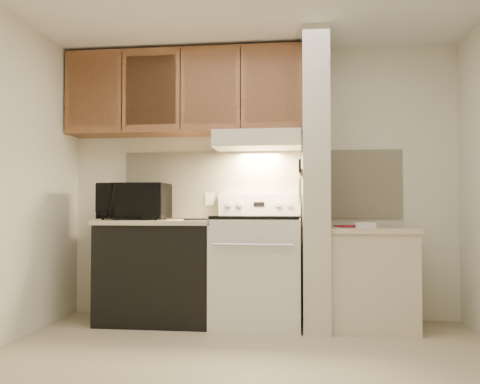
# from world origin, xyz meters

# --- Properties ---
(floor) EXTENTS (3.60, 3.60, 0.00)m
(floor) POSITION_xyz_m (0.00, 0.00, 0.00)
(floor) COLOR #BFB28D
(floor) RESTS_ON ground
(wall_back) EXTENTS (3.60, 2.50, 0.02)m
(wall_back) POSITION_xyz_m (0.00, 1.50, 1.25)
(wall_back) COLOR silver
(wall_back) RESTS_ON floor
(backsplash) EXTENTS (2.60, 0.02, 0.63)m
(backsplash) POSITION_xyz_m (0.00, 1.49, 1.24)
(backsplash) COLOR #F6EEC7
(backsplash) RESTS_ON wall_back
(range_body) EXTENTS (0.76, 0.65, 0.92)m
(range_body) POSITION_xyz_m (0.00, 1.16, 0.46)
(range_body) COLOR silver
(range_body) RESTS_ON floor
(oven_window) EXTENTS (0.50, 0.01, 0.30)m
(oven_window) POSITION_xyz_m (0.00, 0.84, 0.50)
(oven_window) COLOR black
(oven_window) RESTS_ON range_body
(oven_handle) EXTENTS (0.65, 0.02, 0.02)m
(oven_handle) POSITION_xyz_m (0.00, 0.80, 0.72)
(oven_handle) COLOR silver
(oven_handle) RESTS_ON range_body
(cooktop) EXTENTS (0.74, 0.64, 0.03)m
(cooktop) POSITION_xyz_m (0.00, 1.16, 0.94)
(cooktop) COLOR black
(cooktop) RESTS_ON range_body
(range_backguard) EXTENTS (0.76, 0.08, 0.20)m
(range_backguard) POSITION_xyz_m (0.00, 1.44, 1.05)
(range_backguard) COLOR silver
(range_backguard) RESTS_ON range_body
(range_display) EXTENTS (0.10, 0.01, 0.04)m
(range_display) POSITION_xyz_m (0.00, 1.40, 1.05)
(range_display) COLOR black
(range_display) RESTS_ON range_backguard
(range_knob_left_outer) EXTENTS (0.05, 0.02, 0.05)m
(range_knob_left_outer) POSITION_xyz_m (-0.28, 1.40, 1.05)
(range_knob_left_outer) COLOR silver
(range_knob_left_outer) RESTS_ON range_backguard
(range_knob_left_inner) EXTENTS (0.05, 0.02, 0.05)m
(range_knob_left_inner) POSITION_xyz_m (-0.18, 1.40, 1.05)
(range_knob_left_inner) COLOR silver
(range_knob_left_inner) RESTS_ON range_backguard
(range_knob_right_inner) EXTENTS (0.05, 0.02, 0.05)m
(range_knob_right_inner) POSITION_xyz_m (0.18, 1.40, 1.05)
(range_knob_right_inner) COLOR silver
(range_knob_right_inner) RESTS_ON range_backguard
(range_knob_right_outer) EXTENTS (0.05, 0.02, 0.05)m
(range_knob_right_outer) POSITION_xyz_m (0.28, 1.40, 1.05)
(range_knob_right_outer) COLOR silver
(range_knob_right_outer) RESTS_ON range_backguard
(dishwasher_front) EXTENTS (1.00, 0.63, 0.87)m
(dishwasher_front) POSITION_xyz_m (-0.88, 1.17, 0.43)
(dishwasher_front) COLOR black
(dishwasher_front) RESTS_ON floor
(left_countertop) EXTENTS (1.04, 0.67, 0.04)m
(left_countertop) POSITION_xyz_m (-0.88, 1.17, 0.89)
(left_countertop) COLOR beige
(left_countertop) RESTS_ON dishwasher_front
(spoon_rest) EXTENTS (0.26, 0.12, 0.02)m
(spoon_rest) POSITION_xyz_m (-0.48, 0.97, 0.92)
(spoon_rest) COLOR black
(spoon_rest) RESTS_ON left_countertop
(teal_jar) EXTENTS (0.11, 0.11, 0.10)m
(teal_jar) POSITION_xyz_m (-1.11, 1.39, 0.96)
(teal_jar) COLOR #206F5B
(teal_jar) RESTS_ON left_countertop
(outlet) EXTENTS (0.08, 0.01, 0.12)m
(outlet) POSITION_xyz_m (-0.48, 1.48, 1.10)
(outlet) COLOR beige
(outlet) RESTS_ON backsplash
(microwave) EXTENTS (0.59, 0.41, 0.33)m
(microwave) POSITION_xyz_m (-1.10, 1.15, 1.07)
(microwave) COLOR black
(microwave) RESTS_ON left_countertop
(partition_pillar) EXTENTS (0.22, 0.70, 2.50)m
(partition_pillar) POSITION_xyz_m (0.51, 1.15, 1.25)
(partition_pillar) COLOR beige
(partition_pillar) RESTS_ON floor
(pillar_trim) EXTENTS (0.01, 0.70, 0.04)m
(pillar_trim) POSITION_xyz_m (0.39, 1.15, 1.30)
(pillar_trim) COLOR brown
(pillar_trim) RESTS_ON partition_pillar
(knife_strip) EXTENTS (0.02, 0.42, 0.04)m
(knife_strip) POSITION_xyz_m (0.39, 1.10, 1.32)
(knife_strip) COLOR black
(knife_strip) RESTS_ON partition_pillar
(knife_blade_a) EXTENTS (0.01, 0.03, 0.16)m
(knife_blade_a) POSITION_xyz_m (0.38, 0.95, 1.22)
(knife_blade_a) COLOR silver
(knife_blade_a) RESTS_ON knife_strip
(knife_handle_a) EXTENTS (0.02, 0.02, 0.10)m
(knife_handle_a) POSITION_xyz_m (0.38, 0.93, 1.37)
(knife_handle_a) COLOR black
(knife_handle_a) RESTS_ON knife_strip
(knife_blade_b) EXTENTS (0.01, 0.04, 0.18)m
(knife_blade_b) POSITION_xyz_m (0.38, 1.01, 1.21)
(knife_blade_b) COLOR silver
(knife_blade_b) RESTS_ON knife_strip
(knife_handle_b) EXTENTS (0.02, 0.02, 0.10)m
(knife_handle_b) POSITION_xyz_m (0.38, 1.02, 1.37)
(knife_handle_b) COLOR black
(knife_handle_b) RESTS_ON knife_strip
(knife_blade_c) EXTENTS (0.01, 0.04, 0.20)m
(knife_blade_c) POSITION_xyz_m (0.38, 1.09, 1.20)
(knife_blade_c) COLOR silver
(knife_blade_c) RESTS_ON knife_strip
(knife_handle_c) EXTENTS (0.02, 0.02, 0.10)m
(knife_handle_c) POSITION_xyz_m (0.38, 1.09, 1.37)
(knife_handle_c) COLOR black
(knife_handle_c) RESTS_ON knife_strip
(knife_blade_d) EXTENTS (0.01, 0.04, 0.16)m
(knife_blade_d) POSITION_xyz_m (0.38, 1.17, 1.22)
(knife_blade_d) COLOR silver
(knife_blade_d) RESTS_ON knife_strip
(knife_handle_d) EXTENTS (0.02, 0.02, 0.10)m
(knife_handle_d) POSITION_xyz_m (0.38, 1.17, 1.37)
(knife_handle_d) COLOR black
(knife_handle_d) RESTS_ON knife_strip
(knife_blade_e) EXTENTS (0.01, 0.04, 0.18)m
(knife_blade_e) POSITION_xyz_m (0.38, 1.27, 1.21)
(knife_blade_e) COLOR silver
(knife_blade_e) RESTS_ON knife_strip
(knife_handle_e) EXTENTS (0.02, 0.02, 0.10)m
(knife_handle_e) POSITION_xyz_m (0.38, 1.27, 1.37)
(knife_handle_e) COLOR black
(knife_handle_e) RESTS_ON knife_strip
(oven_mitt) EXTENTS (0.03, 0.09, 0.22)m
(oven_mitt) POSITION_xyz_m (0.38, 1.32, 1.17)
(oven_mitt) COLOR slate
(oven_mitt) RESTS_ON partition_pillar
(right_cab_base) EXTENTS (0.70, 0.60, 0.81)m
(right_cab_base) POSITION_xyz_m (0.97, 1.15, 0.40)
(right_cab_base) COLOR beige
(right_cab_base) RESTS_ON floor
(right_countertop) EXTENTS (0.74, 0.64, 0.04)m
(right_countertop) POSITION_xyz_m (0.97, 1.15, 0.83)
(right_countertop) COLOR beige
(right_countertop) RESTS_ON right_cab_base
(red_folder) EXTENTS (0.28, 0.35, 0.01)m
(red_folder) POSITION_xyz_m (0.81, 1.25, 0.86)
(red_folder) COLOR maroon
(red_folder) RESTS_ON right_countertop
(white_box) EXTENTS (0.18, 0.13, 0.04)m
(white_box) POSITION_xyz_m (0.92, 1.05, 0.87)
(white_box) COLOR white
(white_box) RESTS_ON right_countertop
(range_hood) EXTENTS (0.78, 0.44, 0.15)m
(range_hood) POSITION_xyz_m (0.00, 1.28, 1.62)
(range_hood) COLOR beige
(range_hood) RESTS_ON upper_cabinets
(hood_lip) EXTENTS (0.78, 0.04, 0.06)m
(hood_lip) POSITION_xyz_m (0.00, 1.07, 1.58)
(hood_lip) COLOR beige
(hood_lip) RESTS_ON range_hood
(upper_cabinets) EXTENTS (2.18, 0.33, 0.77)m
(upper_cabinets) POSITION_xyz_m (-0.69, 1.32, 2.08)
(upper_cabinets) COLOR brown
(upper_cabinets) RESTS_ON wall_back
(cab_door_a) EXTENTS (0.46, 0.01, 0.63)m
(cab_door_a) POSITION_xyz_m (-1.51, 1.17, 2.08)
(cab_door_a) COLOR brown
(cab_door_a) RESTS_ON upper_cabinets
(cab_gap_a) EXTENTS (0.01, 0.01, 0.73)m
(cab_gap_a) POSITION_xyz_m (-1.23, 1.16, 2.08)
(cab_gap_a) COLOR black
(cab_gap_a) RESTS_ON upper_cabinets
(cab_door_b) EXTENTS (0.46, 0.01, 0.63)m
(cab_door_b) POSITION_xyz_m (-0.96, 1.17, 2.08)
(cab_door_b) COLOR brown
(cab_door_b) RESTS_ON upper_cabinets
(cab_gap_b) EXTENTS (0.01, 0.01, 0.73)m
(cab_gap_b) POSITION_xyz_m (-0.69, 1.16, 2.08)
(cab_gap_b) COLOR black
(cab_gap_b) RESTS_ON upper_cabinets
(cab_door_c) EXTENTS (0.46, 0.01, 0.63)m
(cab_door_c) POSITION_xyz_m (-0.42, 1.17, 2.08)
(cab_door_c) COLOR brown
(cab_door_c) RESTS_ON upper_cabinets
(cab_gap_c) EXTENTS (0.01, 0.01, 0.73)m
(cab_gap_c) POSITION_xyz_m (-0.14, 1.16, 2.08)
(cab_gap_c) COLOR black
(cab_gap_c) RESTS_ON upper_cabinets
(cab_door_d) EXTENTS (0.46, 0.01, 0.63)m
(cab_door_d) POSITION_xyz_m (0.13, 1.17, 2.08)
(cab_door_d) COLOR brown
(cab_door_d) RESTS_ON upper_cabinets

